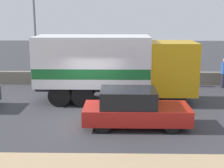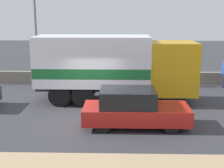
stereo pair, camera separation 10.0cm
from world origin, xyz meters
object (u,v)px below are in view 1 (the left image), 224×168
car_hatchback (134,109)px  box_truck (112,65)px  street_lamp (35,22)px  pedestrian (224,73)px

car_hatchback → box_truck: bearing=104.5°
street_lamp → car_hatchback: street_lamp is taller
car_hatchback → pedestrian: bearing=49.6°
box_truck → car_hatchback: box_truck is taller
box_truck → car_hatchback: (0.94, -3.63, -1.15)m
box_truck → car_hatchback: size_ratio=1.90×
street_lamp → car_hatchback: bearing=-51.9°
box_truck → street_lamp: bearing=142.7°
street_lamp → box_truck: size_ratio=0.85×
box_truck → pedestrian: 7.54m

